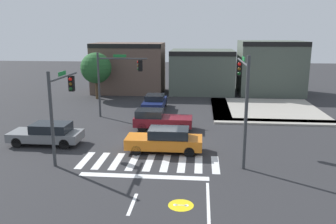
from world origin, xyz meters
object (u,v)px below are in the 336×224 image
(traffic_signal_northwest, at_px, (117,74))
(car_orange, at_px, (165,140))
(traffic_signal_southeast, at_px, (243,88))
(car_navy, at_px, (155,102))
(car_maroon, at_px, (160,120))
(roadside_tree, at_px, (96,68))
(traffic_signal_southwest, at_px, (61,98))
(car_gray, at_px, (48,133))

(traffic_signal_northwest, height_order, car_orange, traffic_signal_northwest)
(traffic_signal_southeast, distance_m, traffic_signal_northwest, 13.13)
(traffic_signal_northwest, relative_size, car_navy, 1.22)
(car_maroon, distance_m, car_navy, 6.97)
(roadside_tree, bearing_deg, traffic_signal_southwest, -79.50)
(traffic_signal_northwest, xyz_separation_m, car_gray, (-2.91, -7.84, -3.04))
(car_gray, bearing_deg, traffic_signal_southwest, 132.93)
(traffic_signal_northwest, bearing_deg, traffic_signal_southwest, -95.12)
(traffic_signal_southeast, bearing_deg, roadside_tree, 38.98)
(traffic_signal_southwest, xyz_separation_m, traffic_signal_northwest, (0.90, 10.00, 0.22))
(traffic_signal_southwest, relative_size, roadside_tree, 1.05)
(car_maroon, bearing_deg, car_orange, -79.68)
(car_gray, bearing_deg, car_orange, 174.87)
(car_orange, xyz_separation_m, roadside_tree, (-9.24, 16.57, 2.62))
(traffic_signal_southeast, relative_size, traffic_signal_northwest, 1.11)
(traffic_signal_northwest, height_order, roadside_tree, traffic_signal_northwest)
(car_navy, relative_size, roadside_tree, 0.90)
(car_gray, distance_m, roadside_tree, 16.13)
(traffic_signal_southwest, xyz_separation_m, car_orange, (5.90, 1.45, -2.80))
(car_gray, relative_size, car_maroon, 1.07)
(car_orange, bearing_deg, roadside_tree, -60.86)
(car_gray, distance_m, car_navy, 12.51)
(traffic_signal_southwest, relative_size, traffic_signal_southeast, 0.86)
(car_maroon, relative_size, car_navy, 0.96)
(traffic_signal_southeast, distance_m, roadside_tree, 21.92)
(traffic_signal_southeast, bearing_deg, car_maroon, 44.95)
(traffic_signal_southeast, relative_size, roadside_tree, 1.22)
(car_maroon, relative_size, roadside_tree, 0.86)
(traffic_signal_northwest, distance_m, car_maroon, 6.20)
(traffic_signal_southwest, bearing_deg, traffic_signal_southeast, -84.56)
(traffic_signal_northwest, distance_m, car_navy, 5.29)
(traffic_signal_southwest, height_order, traffic_signal_southeast, traffic_signal_southeast)
(car_navy, bearing_deg, traffic_signal_southeast, 28.76)
(traffic_signal_southwest, distance_m, car_gray, 4.09)
(car_orange, relative_size, roadside_tree, 0.93)
(car_navy, height_order, roadside_tree, roadside_tree)
(car_gray, distance_m, car_maroon, 8.21)
(roadside_tree, bearing_deg, car_navy, -33.91)
(traffic_signal_northwest, distance_m, car_orange, 10.36)
(traffic_signal_southwest, bearing_deg, car_orange, -76.18)
(car_orange, height_order, car_gray, car_orange)
(traffic_signal_southeast, xyz_separation_m, car_navy, (-6.76, 12.31, -3.46))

